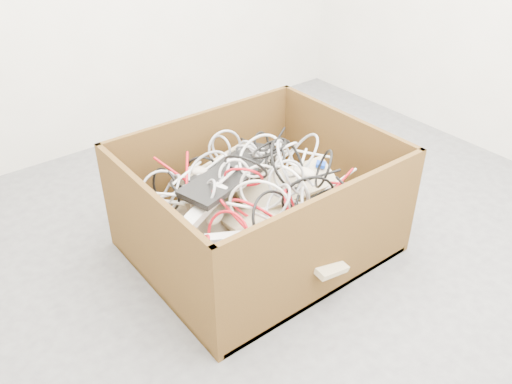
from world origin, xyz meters
TOP-DOWN VIEW (x-y plane):
  - ground at (0.00, 0.00)m, footprint 3.00×3.00m
  - cardboard_box at (-0.25, 0.06)m, footprint 1.09×0.91m
  - keyboard_pile at (-0.25, 0.07)m, footprint 0.98×0.85m
  - mice_scatter at (-0.23, 0.00)m, footprint 0.62×0.65m
  - power_strip_left at (-0.58, 0.01)m, footprint 0.31×0.14m
  - power_strip_right at (-0.52, -0.17)m, footprint 0.27×0.12m
  - vga_plug at (0.10, 0.02)m, footprint 0.06×0.06m
  - cable_tangle at (-0.30, 0.01)m, footprint 0.95×0.82m

SIDE VIEW (x-z plane):
  - ground at x=0.00m, z-range 0.00..0.00m
  - cardboard_box at x=-0.25m, z-range -0.13..0.42m
  - keyboard_pile at x=-0.25m, z-range 0.11..0.44m
  - power_strip_right at x=-0.52m, z-range 0.29..0.37m
  - mice_scatter at x=-0.23m, z-range 0.26..0.44m
  - vga_plug at x=0.10m, z-range 0.34..0.37m
  - power_strip_left at x=-0.58m, z-range 0.32..0.44m
  - cable_tangle at x=-0.30m, z-range 0.18..0.64m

